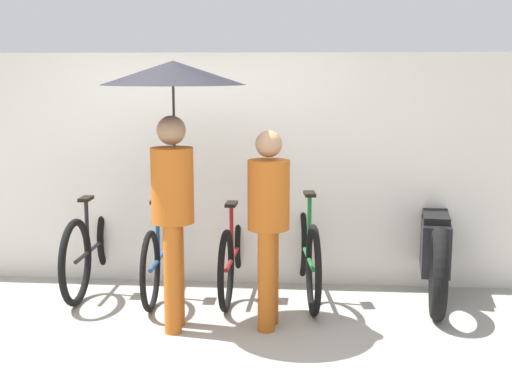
# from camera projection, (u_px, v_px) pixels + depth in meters

# --- Properties ---
(ground_plane) EXTENTS (30.00, 30.00, 0.00)m
(ground_plane) POSITION_uv_depth(u_px,v_px,m) (163.00, 358.00, 4.95)
(ground_plane) COLOR #9E998E
(back_wall) EXTENTS (11.08, 0.12, 2.13)m
(back_wall) POSITION_uv_depth(u_px,v_px,m) (203.00, 169.00, 6.64)
(back_wall) COLOR silver
(back_wall) RESTS_ON ground
(parked_bicycle_0) EXTENTS (0.44, 1.80, 1.00)m
(parked_bicycle_0) POSITION_uv_depth(u_px,v_px,m) (94.00, 246.00, 6.54)
(parked_bicycle_0) COLOR black
(parked_bicycle_0) RESTS_ON ground
(parked_bicycle_1) EXTENTS (0.44, 1.77, 1.03)m
(parked_bicycle_1) POSITION_uv_depth(u_px,v_px,m) (162.00, 252.00, 6.42)
(parked_bicycle_1) COLOR black
(parked_bicycle_1) RESTS_ON ground
(parked_bicycle_2) EXTENTS (0.44, 1.76, 0.97)m
(parked_bicycle_2) POSITION_uv_depth(u_px,v_px,m) (234.00, 252.00, 6.41)
(parked_bicycle_2) COLOR black
(parked_bicycle_2) RESTS_ON ground
(parked_bicycle_3) EXTENTS (0.44, 1.81, 0.98)m
(parked_bicycle_3) POSITION_uv_depth(u_px,v_px,m) (307.00, 252.00, 6.30)
(parked_bicycle_3) COLOR black
(parked_bicycle_3) RESTS_ON ground
(pedestrian_leading) EXTENTS (1.10, 1.10, 2.04)m
(pedestrian_leading) POSITION_uv_depth(u_px,v_px,m) (173.00, 114.00, 5.33)
(pedestrian_leading) COLOR #B25619
(pedestrian_leading) RESTS_ON ground
(pedestrian_center) EXTENTS (0.32, 0.32, 1.53)m
(pedestrian_center) POSITION_uv_depth(u_px,v_px,m) (268.00, 215.00, 5.40)
(pedestrian_center) COLOR #B25619
(pedestrian_center) RESTS_ON ground
(motorcycle) EXTENTS (0.58, 2.07, 0.94)m
(motorcycle) POSITION_uv_depth(u_px,v_px,m) (435.00, 249.00, 6.29)
(motorcycle) COLOR black
(motorcycle) RESTS_ON ground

